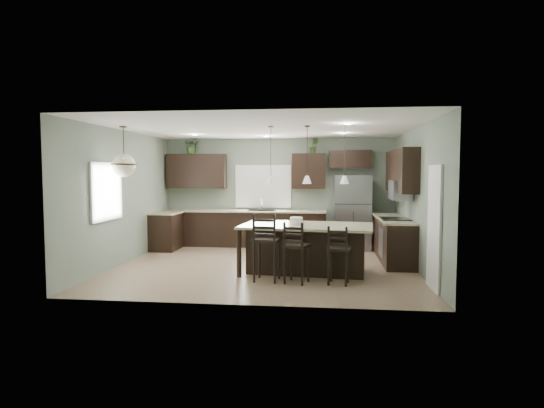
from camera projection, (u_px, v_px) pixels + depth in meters
The scene contains 32 objects.
ground at pixel (265, 266), 9.31m from camera, with size 6.00×6.00×0.00m, color #9E8466.
pantry_door at pixel (434, 228), 7.36m from camera, with size 0.04×0.82×2.04m, color white.
window_back at pixel (263, 186), 11.95m from camera, with size 1.35×0.02×1.00m, color white.
window_left at pixel (106, 192), 8.74m from camera, with size 0.02×1.10×1.00m, color white.
left_return_cabs at pixel (166, 232), 11.27m from camera, with size 0.60×0.90×0.90m, color black.
left_return_countertop at pixel (166, 213), 11.23m from camera, with size 0.66×0.96×0.04m, color #BFB791.
back_lower_cabs at pixel (245, 229), 11.80m from camera, with size 4.20×0.60×0.90m, color black.
back_countertop at pixel (245, 211), 11.75m from camera, with size 4.20×0.66×0.04m, color #BFB791.
sink_inset at pixel (262, 211), 11.69m from camera, with size 0.70×0.45×0.01m, color gray.
faucet at pixel (262, 205), 11.65m from camera, with size 0.02×0.02×0.28m, color silver.
back_upper_left at pixel (197, 171), 11.97m from camera, with size 1.55×0.34×0.90m, color black.
back_upper_right at pixel (309, 171), 11.64m from camera, with size 0.85×0.34×0.90m, color black.
fridge_header at pixel (350, 159), 11.50m from camera, with size 1.05×0.34×0.45m, color black.
right_lower_cabs at pixel (394, 240), 9.83m from camera, with size 0.60×2.35×0.90m, color black.
right_countertop at pixel (393, 219), 9.80m from camera, with size 0.66×2.35×0.04m, color #BFB791.
cooktop at pixel (395, 219), 9.53m from camera, with size 0.58×0.75×0.02m, color black.
wall_oven_front at pixel (381, 242), 9.60m from camera, with size 0.01×0.72×0.60m, color gray.
right_upper_cabs at pixel (401, 171), 9.72m from camera, with size 0.34×2.35×0.90m, color black.
microwave at pixel (400, 190), 9.48m from camera, with size 0.40×0.75×0.40m, color gray.
refrigerator at pixel (352, 212), 11.34m from camera, with size 0.90×0.74×1.85m, color gray.
kitchen_island at pixel (307, 249), 8.66m from camera, with size 2.46×1.40×0.92m, color black.
serving_dish at pixel (296, 221), 8.67m from camera, with size 0.24×0.24×0.14m, color silver.
bar_stool_left at pixel (267, 247), 7.99m from camera, with size 0.45×0.45×1.21m, color black.
bar_stool_center at pixel (297, 252), 7.83m from camera, with size 0.40×0.40×1.08m, color black.
bar_stool_right at pixel (338, 255), 7.76m from camera, with size 0.38×0.38×1.02m, color black.
pendant_left at pixel (271, 155), 8.69m from camera, with size 0.17×0.17×1.10m, color white, non-canonical shape.
pendant_center at pixel (307, 155), 8.54m from camera, with size 0.17×0.17×1.10m, color white, non-canonical shape.
pendant_right at pixel (345, 154), 8.39m from camera, with size 0.17×0.17×1.10m, color silver, non-canonical shape.
chandelier at pixel (124, 151), 8.63m from camera, with size 0.48×0.48×0.97m, color #ECE6C1, non-canonical shape.
plant_back_left at pixel (192, 146), 11.91m from camera, with size 0.38×0.33×0.43m, color #355625.
plant_back_right at pixel (314, 146), 11.55m from camera, with size 0.22×0.17×0.39m, color #365626.
room_shell at pixel (265, 183), 9.19m from camera, with size 6.00×6.00×6.00m.
Camera 1 is at (1.19, -9.12, 1.92)m, focal length 30.00 mm.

